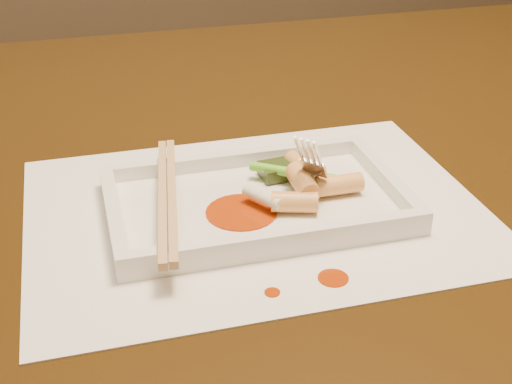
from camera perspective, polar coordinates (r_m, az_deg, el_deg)
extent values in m
cube|color=black|center=(0.74, -4.92, 1.45)|extent=(1.40, 0.90, 0.04)
cylinder|color=black|center=(1.44, 17.66, -2.17)|extent=(0.07, 0.07, 0.71)
cube|color=white|center=(0.63, 0.00, -1.48)|extent=(0.40, 0.30, 0.00)
cylinder|color=#A22F04|center=(0.55, 6.20, -6.86)|extent=(0.02, 0.02, 0.00)
cylinder|color=#A22F04|center=(0.53, 1.31, -8.03)|extent=(0.01, 0.01, 0.00)
cube|color=white|center=(0.63, 0.00, -1.11)|extent=(0.26, 0.16, 0.01)
cube|color=white|center=(0.69, -1.61, 2.68)|extent=(0.26, 0.01, 0.01)
cube|color=white|center=(0.57, 1.97, -3.80)|extent=(0.26, 0.01, 0.01)
cube|color=white|center=(0.61, -11.31, -1.73)|extent=(0.01, 0.14, 0.01)
cube|color=white|center=(0.67, 10.36, 1.14)|extent=(0.01, 0.14, 0.01)
cube|color=black|center=(0.67, 2.00, 1.81)|extent=(0.04, 0.03, 0.01)
cylinder|color=#EAEACC|center=(0.61, 0.52, -0.43)|extent=(0.03, 0.04, 0.01)
cylinder|color=#4BAF1C|center=(0.65, 3.11, 1.53)|extent=(0.08, 0.06, 0.01)
cube|color=tan|center=(0.61, -7.48, -0.37)|extent=(0.04, 0.21, 0.01)
cube|color=tan|center=(0.61, -6.74, -0.27)|extent=(0.04, 0.21, 0.01)
cylinder|color=#A22F04|center=(0.61, -1.17, -1.61)|extent=(0.06, 0.06, 0.00)
cylinder|color=#FAC974|center=(0.67, 3.85, 1.94)|extent=(0.03, 0.05, 0.02)
cylinder|color=#FAC974|center=(0.64, 6.62, 0.58)|extent=(0.04, 0.02, 0.02)
cylinder|color=#FAC974|center=(0.63, 3.76, 0.79)|extent=(0.02, 0.04, 0.02)
cylinder|color=#FAC974|center=(0.61, 3.09, -0.80)|extent=(0.04, 0.03, 0.02)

